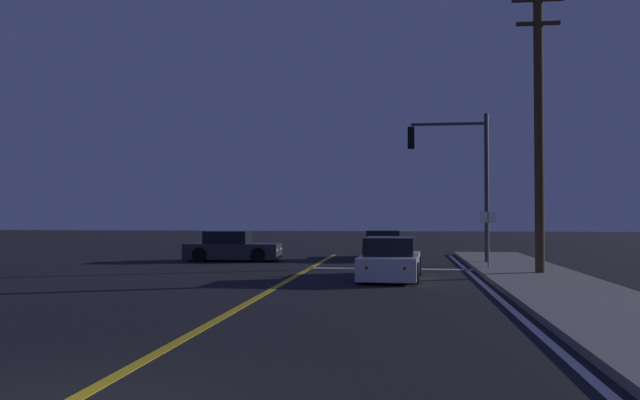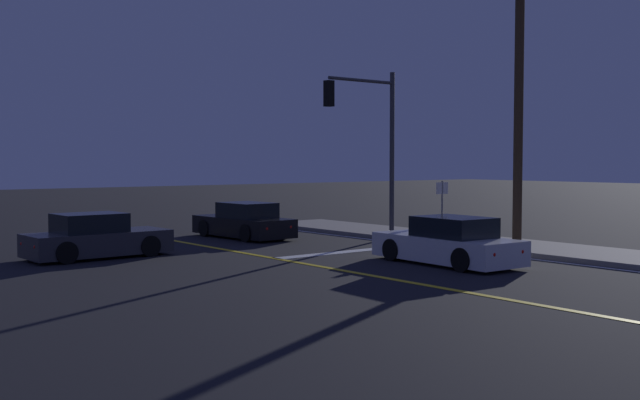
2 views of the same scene
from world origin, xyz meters
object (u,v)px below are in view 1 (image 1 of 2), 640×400
object	(u,v)px
traffic_signal_near_right	(459,166)
street_sign_corner	(488,230)
car_following_oncoming_charcoal	(232,248)
car_far_approaching_black	(382,246)
car_lead_oncoming_white	(391,261)
utility_pole_right	(539,123)

from	to	relation	value
traffic_signal_near_right	street_sign_corner	world-z (taller)	traffic_signal_near_right
car_following_oncoming_charcoal	car_far_approaching_black	distance (m)	6.99
car_lead_oncoming_white	street_sign_corner	bearing A→B (deg)	47.30
traffic_signal_near_right	street_sign_corner	xyz separation A→B (m)	(0.79, -2.80, -2.57)
utility_pole_right	street_sign_corner	xyz separation A→B (m)	(-1.40, 2.08, -3.59)
car_lead_oncoming_white	traffic_signal_near_right	xyz separation A→B (m)	(2.68, 6.21, 3.49)
car_lead_oncoming_white	traffic_signal_near_right	size ratio (longest dim) A/B	0.74
utility_pole_right	street_sign_corner	distance (m)	4.38
car_lead_oncoming_white	street_sign_corner	size ratio (longest dim) A/B	2.06
utility_pole_right	street_sign_corner	world-z (taller)	utility_pole_right
car_far_approaching_black	street_sign_corner	distance (m)	7.51
car_following_oncoming_charcoal	utility_pole_right	bearing A→B (deg)	61.10
street_sign_corner	traffic_signal_near_right	bearing A→B (deg)	105.79
car_following_oncoming_charcoal	traffic_signal_near_right	distance (m)	10.56
car_lead_oncoming_white	car_far_approaching_black	bearing A→B (deg)	96.17
car_lead_oncoming_white	utility_pole_right	xyz separation A→B (m)	(4.87, 1.33, 4.50)
traffic_signal_near_right	street_sign_corner	size ratio (longest dim) A/B	2.80
car_following_oncoming_charcoal	car_far_approaching_black	world-z (taller)	same
car_lead_oncoming_white	traffic_signal_near_right	distance (m)	7.61
car_far_approaching_black	utility_pole_right	xyz separation A→B (m)	(5.45, -8.34, 4.50)
utility_pole_right	street_sign_corner	size ratio (longest dim) A/B	4.44
car_following_oncoming_charcoal	street_sign_corner	distance (m)	11.46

